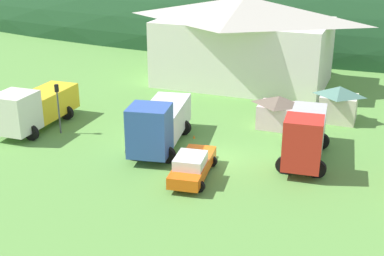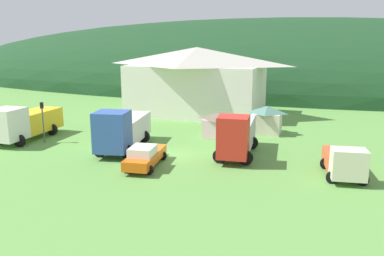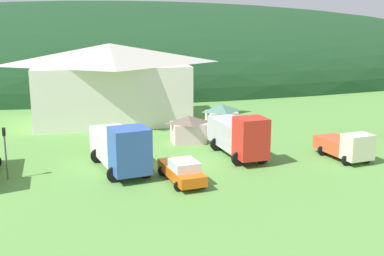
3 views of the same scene
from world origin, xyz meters
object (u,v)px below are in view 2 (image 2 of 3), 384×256
(depot_building, at_px, (197,80))
(traffic_cone_mid_row, at_px, (140,143))
(crane_truck_red, at_px, (237,134))
(play_shed_pink, at_px, (219,125))
(play_shed_cream, at_px, (267,119))
(service_pickup_orange, at_px, (145,156))
(heavy_rig_striped, at_px, (24,122))
(light_truck_cream, at_px, (344,162))
(traffic_cone_near_pickup, at_px, (152,144))
(box_truck_blue, at_px, (122,129))
(traffic_light_west, at_px, (43,118))

(depot_building, bearing_deg, traffic_cone_mid_row, -91.24)
(crane_truck_red, bearing_deg, play_shed_pink, -157.07)
(play_shed_pink, xyz_separation_m, crane_truck_red, (2.90, -5.43, 0.54))
(play_shed_cream, xyz_separation_m, service_pickup_orange, (-6.83, -13.41, -0.61))
(heavy_rig_striped, relative_size, light_truck_cream, 1.48)
(play_shed_cream, height_order, traffic_cone_mid_row, play_shed_cream)
(depot_building, xyz_separation_m, play_shed_cream, (9.90, -7.91, -2.80))
(light_truck_cream, bearing_deg, traffic_cone_near_pickup, -111.55)
(play_shed_cream, height_order, box_truck_blue, box_truck_blue)
(play_shed_cream, distance_m, box_truck_blue, 14.49)
(light_truck_cream, height_order, service_pickup_orange, light_truck_cream)
(play_shed_pink, distance_m, traffic_cone_near_pickup, 6.81)
(crane_truck_red, xyz_separation_m, service_pickup_orange, (-5.72, -4.96, -0.97))
(traffic_cone_near_pickup, bearing_deg, heavy_rig_striped, -167.93)
(traffic_cone_mid_row, bearing_deg, traffic_light_west, -161.57)
(play_shed_cream, distance_m, heavy_rig_striped, 23.00)
(heavy_rig_striped, relative_size, traffic_cone_near_pickup, 17.10)
(traffic_cone_near_pickup, bearing_deg, play_shed_pink, 41.21)
(play_shed_pink, relative_size, light_truck_cream, 0.59)
(traffic_cone_near_pickup, bearing_deg, depot_building, 93.20)
(depot_building, distance_m, traffic_cone_mid_row, 15.79)
(play_shed_pink, height_order, box_truck_blue, box_truck_blue)
(heavy_rig_striped, distance_m, traffic_cone_near_pickup, 12.08)
(light_truck_cream, bearing_deg, box_truck_blue, -102.68)
(light_truck_cream, height_order, traffic_cone_near_pickup, light_truck_cream)
(depot_building, relative_size, light_truck_cream, 3.23)
(box_truck_blue, bearing_deg, depot_building, 167.37)
(play_shed_pink, relative_size, box_truck_blue, 0.36)
(service_pickup_orange, distance_m, traffic_cone_mid_row, 7.05)
(box_truck_blue, height_order, light_truck_cream, box_truck_blue)
(light_truck_cream, height_order, traffic_cone_mid_row, light_truck_cream)
(depot_building, bearing_deg, box_truck_blue, -92.31)
(play_shed_cream, xyz_separation_m, heavy_rig_striped, (-20.74, -9.94, 0.27))
(box_truck_blue, distance_m, service_pickup_orange, 5.29)
(box_truck_blue, xyz_separation_m, traffic_light_west, (-7.87, -0.20, 0.50))
(heavy_rig_striped, height_order, crane_truck_red, crane_truck_red)
(heavy_rig_striped, xyz_separation_m, light_truck_cream, (27.60, -1.20, -0.58))
(traffic_cone_mid_row, bearing_deg, box_truck_blue, -98.61)
(light_truck_cream, bearing_deg, depot_building, -147.10)
(heavy_rig_striped, bearing_deg, play_shed_cream, 113.47)
(depot_building, height_order, box_truck_blue, depot_building)
(crane_truck_red, xyz_separation_m, light_truck_cream, (7.97, -2.69, -0.66))
(box_truck_blue, distance_m, light_truck_cream, 17.54)
(play_shed_pink, bearing_deg, light_truck_cream, -36.73)
(service_pickup_orange, bearing_deg, play_shed_pink, 157.18)
(depot_building, relative_size, traffic_cone_mid_row, 26.91)
(traffic_cone_near_pickup, xyz_separation_m, traffic_cone_mid_row, (-1.19, 0.14, 0.00))
(depot_building, relative_size, play_shed_cream, 5.76)
(play_shed_cream, relative_size, traffic_cone_mid_row, 4.67)
(traffic_light_west, bearing_deg, play_shed_pink, 25.86)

